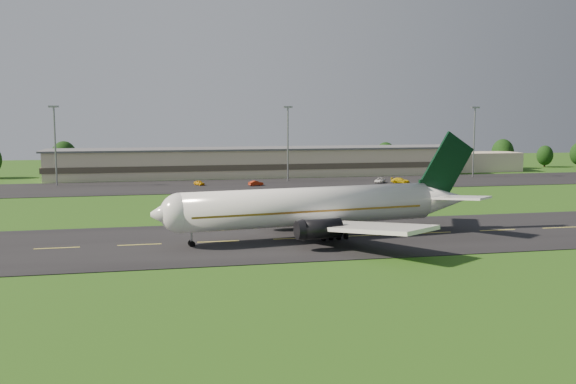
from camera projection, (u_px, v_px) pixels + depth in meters
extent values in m
plane|color=#204812|center=(364.00, 236.00, 96.41)|extent=(360.00, 360.00, 0.00)
cube|color=black|center=(364.00, 236.00, 96.40)|extent=(220.00, 30.00, 0.10)
cube|color=black|center=(275.00, 185.00, 166.34)|extent=(260.00, 30.00, 0.10)
cylinder|color=white|center=(309.00, 206.00, 94.07)|extent=(38.41, 10.76, 5.60)
sphere|color=white|center=(180.00, 213.00, 87.69)|extent=(5.60, 5.60, 5.60)
cone|color=white|center=(165.00, 214.00, 87.02)|extent=(4.70, 5.87, 5.38)
cone|color=white|center=(441.00, 199.00, 101.62)|extent=(9.67, 6.67, 5.49)
cube|color=#8D5E1E|center=(306.00, 209.00, 93.95)|extent=(35.44, 10.39, 0.28)
cube|color=black|center=(176.00, 209.00, 87.43)|extent=(2.39, 3.25, 0.65)
cube|color=white|center=(364.00, 227.00, 85.15)|extent=(15.97, 19.81, 2.20)
cube|color=white|center=(304.00, 205.00, 105.70)|extent=(11.99, 20.17, 2.20)
cube|color=white|center=(460.00, 198.00, 96.84)|extent=(8.22, 9.23, 0.91)
cube|color=white|center=(424.00, 190.00, 106.18)|extent=(6.68, 9.36, 0.91)
cube|color=black|center=(433.00, 189.00, 100.90)|extent=(5.03, 1.23, 3.00)
cube|color=black|center=(447.00, 165.00, 101.29)|extent=(9.41, 1.74, 10.55)
cylinder|color=black|center=(321.00, 229.00, 86.32)|extent=(5.92, 3.44, 2.70)
cylinder|color=black|center=(282.00, 212.00, 101.27)|extent=(5.92, 3.44, 2.70)
cube|color=beige|center=(260.00, 163.00, 189.17)|extent=(120.00, 15.00, 8.00)
cube|color=#4C4438|center=(260.00, 165.00, 189.27)|extent=(121.00, 15.40, 1.60)
cube|color=#595B60|center=(260.00, 148.00, 188.67)|extent=(122.00, 16.00, 0.50)
cube|color=beige|center=(474.00, 162.00, 205.54)|extent=(28.00, 11.00, 6.00)
cylinder|color=gray|center=(55.00, 147.00, 161.67)|extent=(0.44, 0.44, 20.00)
cube|color=gray|center=(54.00, 107.00, 160.45)|extent=(2.40, 1.20, 0.50)
cylinder|color=gray|center=(288.00, 145.00, 173.93)|extent=(0.44, 0.44, 20.00)
cube|color=gray|center=(288.00, 107.00, 172.70)|extent=(2.40, 1.20, 0.50)
cylinder|color=gray|center=(474.00, 143.00, 185.16)|extent=(0.44, 0.44, 20.00)
cube|color=gray|center=(475.00, 107.00, 183.93)|extent=(2.40, 1.20, 0.50)
cylinder|color=black|center=(65.00, 171.00, 188.78)|extent=(0.56, 0.56, 3.26)
ellipsoid|color=black|center=(64.00, 157.00, 188.30)|extent=(7.61, 7.61, 9.51)
cylinder|color=black|center=(145.00, 171.00, 192.11)|extent=(0.56, 0.56, 2.58)
ellipsoid|color=black|center=(144.00, 160.00, 191.73)|extent=(6.01, 6.01, 7.52)
cylinder|color=black|center=(385.00, 166.00, 208.49)|extent=(0.56, 0.56, 2.89)
ellipsoid|color=black|center=(385.00, 155.00, 208.06)|extent=(6.74, 6.74, 8.42)
cylinder|color=black|center=(455.00, 165.00, 213.16)|extent=(0.56, 0.56, 2.92)
ellipsoid|color=black|center=(455.00, 154.00, 212.72)|extent=(6.82, 6.82, 8.52)
cylinder|color=black|center=(502.00, 164.00, 215.76)|extent=(0.56, 0.56, 3.12)
ellipsoid|color=black|center=(503.00, 152.00, 215.30)|extent=(7.28, 7.28, 9.10)
cylinder|color=black|center=(544.00, 164.00, 221.38)|extent=(0.56, 0.56, 2.35)
ellipsoid|color=black|center=(545.00, 155.00, 221.03)|extent=(5.49, 5.49, 6.86)
imported|color=#CF940C|center=(199.00, 183.00, 164.31)|extent=(2.95, 3.76, 1.20)
imported|color=#9C220A|center=(256.00, 183.00, 163.11)|extent=(4.04, 2.58, 1.26)
imported|color=silver|center=(380.00, 180.00, 170.04)|extent=(4.24, 4.99, 1.27)
imported|color=gold|center=(400.00, 180.00, 169.15)|extent=(5.20, 4.40, 1.43)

